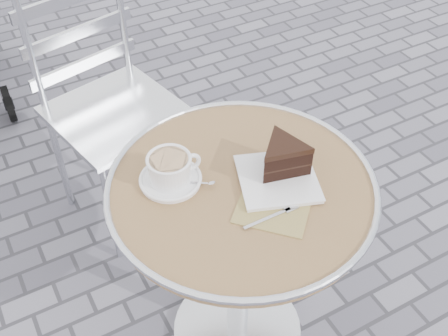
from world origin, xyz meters
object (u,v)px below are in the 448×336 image
cafe_table (240,226)px  bistro_chair (97,79)px  cappuccino_set (171,171)px  cake_plate_set (282,163)px

cafe_table → bistro_chair: 0.84m
cafe_table → cappuccino_set: cappuccino_set is taller
cafe_table → cappuccino_set: size_ratio=4.33×
cafe_table → bistro_chair: bistro_chair is taller
cafe_table → cake_plate_set: 0.24m
cake_plate_set → bistro_chair: (-0.23, 0.85, -0.18)m
cappuccino_set → cake_plate_set: cake_plate_set is taller
cappuccino_set → cake_plate_set: bearing=-21.2°
cappuccino_set → cake_plate_set: size_ratio=0.53×
cafe_table → cappuccino_set: 0.27m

